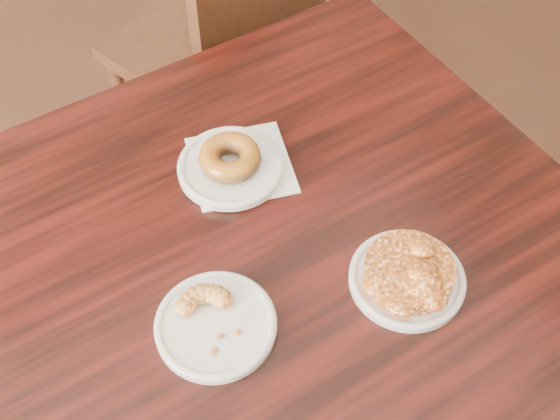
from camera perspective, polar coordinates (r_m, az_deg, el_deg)
cafe_table at (r=1.36m, az=0.36°, el=-12.99°), size 0.98×0.98×0.75m
chair_far at (r=1.83m, az=-5.73°, el=12.99°), size 0.56×0.56×0.90m
napkin at (r=1.14m, az=-3.19°, el=3.67°), size 0.20×0.20×0.00m
plate_donut at (r=1.13m, az=-4.03°, el=3.47°), size 0.17×0.17×0.01m
plate_cruller at (r=0.97m, az=-5.24°, el=-9.32°), size 0.17×0.17×0.01m
plate_fritter at (r=1.02m, az=10.27°, el=-5.56°), size 0.17×0.17×0.01m
glazed_donut at (r=1.11m, az=-4.09°, el=4.26°), size 0.10×0.10×0.03m
apple_fritter at (r=1.00m, az=10.49°, el=-4.75°), size 0.17×0.17×0.04m
cruller_fragment at (r=0.95m, az=-5.32°, el=-8.78°), size 0.10×0.10×0.03m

